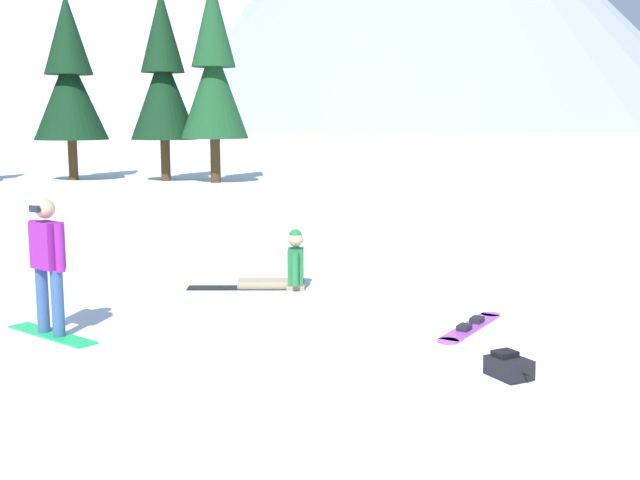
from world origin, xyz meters
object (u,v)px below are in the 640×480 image
at_px(pine_tree_leaning, 69,79).
at_px(pine_tree_twin, 214,72).
at_px(snowboarder_background, 284,269).
at_px(pine_tree_slender, 163,77).
at_px(snowboarder_midground, 48,264).
at_px(loose_snowboard_far_spare, 471,326).
at_px(backpack_black, 509,366).

relative_size(pine_tree_leaning, pine_tree_twin, 0.95).
distance_m(snowboarder_background, pine_tree_slender, 22.10).
bearing_deg(pine_tree_leaning, pine_tree_twin, -25.42).
bearing_deg(pine_tree_leaning, snowboarder_midground, -86.80).
relative_size(snowboarder_midground, pine_tree_twin, 0.21).
height_order(loose_snowboard_far_spare, pine_tree_leaning, pine_tree_leaning).
height_order(snowboarder_midground, pine_tree_slender, pine_tree_slender).
height_order(snowboarder_midground, snowboarder_background, snowboarder_midground).
bearing_deg(backpack_black, snowboarder_background, 107.30).
relative_size(snowboarder_background, pine_tree_leaning, 0.24).
relative_size(snowboarder_background, backpack_black, 3.39).
relative_size(snowboarder_midground, snowboarder_background, 0.91).
xyz_separation_m(snowboarder_midground, snowboarder_background, (3.28, 1.97, -0.57)).
bearing_deg(snowboarder_background, pine_tree_slender, 92.33).
xyz_separation_m(snowboarder_midground, pine_tree_slender, (2.40, 23.69, 3.37)).
xyz_separation_m(snowboarder_midground, backpack_black, (4.75, -2.73, -0.78)).
bearing_deg(pine_tree_slender, pine_tree_leaning, 160.17).
bearing_deg(snowboarder_background, pine_tree_twin, 87.04).
xyz_separation_m(backpack_black, pine_tree_slender, (-2.35, 26.43, 4.15)).
xyz_separation_m(loose_snowboard_far_spare, pine_tree_twin, (-0.82, 23.21, 4.40)).
bearing_deg(pine_tree_twin, pine_tree_leaning, 154.58).
height_order(pine_tree_leaning, pine_tree_slender, pine_tree_slender).
height_order(snowboarder_background, backpack_black, snowboarder_background).
relative_size(snowboarder_midground, pine_tree_slender, 0.22).
bearing_deg(pine_tree_slender, snowboarder_midground, -95.78).
height_order(snowboarder_background, pine_tree_twin, pine_tree_twin).
height_order(pine_tree_leaning, pine_tree_twin, pine_tree_twin).
bearing_deg(pine_tree_slender, pine_tree_twin, -34.98).
height_order(snowboarder_background, pine_tree_leaning, pine_tree_leaning).
height_order(snowboarder_background, loose_snowboard_far_spare, snowboarder_background).
bearing_deg(loose_snowboard_far_spare, backpack_black, -102.56).
relative_size(pine_tree_twin, pine_tree_slender, 1.04).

